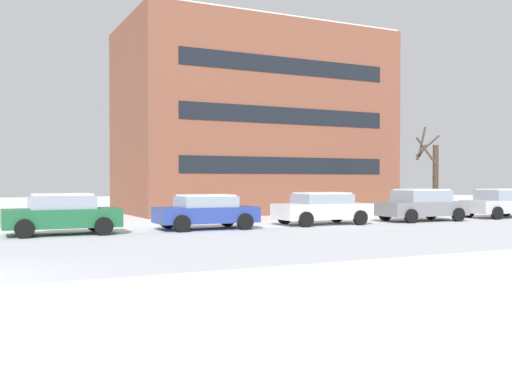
{
  "coord_description": "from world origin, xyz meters",
  "views": [
    {
      "loc": [
        0.49,
        -12.56,
        1.91
      ],
      "look_at": [
        9.33,
        5.45,
        1.52
      ],
      "focal_mm": 41.4,
      "sensor_mm": 36.0,
      "label": 1
    }
  ],
  "objects": [
    {
      "name": "parked_car_white",
      "position": [
        14.31,
        9.1,
        0.72
      ],
      "size": [
        4.15,
        2.18,
        1.4
      ],
      "color": "white",
      "rests_on": "ground"
    },
    {
      "name": "parked_car_gray",
      "position": [
        19.72,
        8.92,
        0.77
      ],
      "size": [
        4.3,
        2.17,
        1.51
      ],
      "color": "slate",
      "rests_on": "ground"
    },
    {
      "name": "tree_far_left",
      "position": [
        22.87,
        11.55,
        2.28
      ],
      "size": [
        1.95,
        1.92,
        4.87
      ],
      "color": "#423326",
      "rests_on": "ground"
    },
    {
      "name": "parked_car_green",
      "position": [
        3.48,
        9.07,
        0.74
      ],
      "size": [
        3.99,
        2.08,
        1.45
      ],
      "color": "#1E6038",
      "rests_on": "ground"
    },
    {
      "name": "building_far_right",
      "position": [
        16.39,
        20.29,
        5.54
      ],
      "size": [
        15.73,
        8.81,
        11.09
      ],
      "color": "brown",
      "rests_on": "ground"
    },
    {
      "name": "parked_car_silver",
      "position": [
        25.13,
        9.01,
        0.76
      ],
      "size": [
        4.12,
        2.16,
        1.49
      ],
      "color": "silver",
      "rests_on": "ground"
    },
    {
      "name": "parked_car_blue",
      "position": [
        8.9,
        9.03,
        0.7
      ],
      "size": [
        3.96,
        2.13,
        1.36
      ],
      "color": "#283D93",
      "rests_on": "ground"
    }
  ]
}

